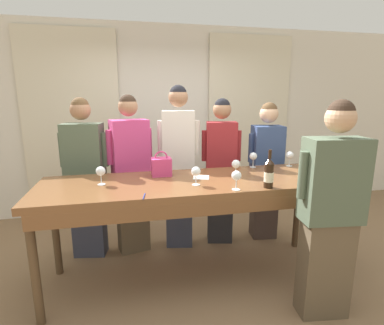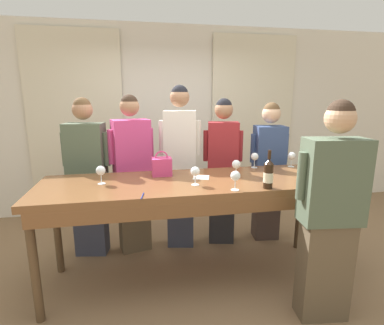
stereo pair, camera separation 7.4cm
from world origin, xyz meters
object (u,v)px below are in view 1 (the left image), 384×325
Objects in this scene: guest_striped_shirt at (221,169)px; wine_glass_center_right at (290,156)px; wine_glass_center_mid at (253,157)px; wine_bottle at (269,174)px; wine_glass_back_left at (236,176)px; wine_glass_front_right at (320,165)px; guest_pink_top at (131,174)px; wine_glass_front_left at (236,164)px; guest_olive_jacket at (86,177)px; handbag at (161,166)px; host_pouring at (331,211)px; wine_glass_front_mid at (196,172)px; wine_glass_center_left at (101,172)px; guest_cream_sweater at (179,164)px; guest_navy_coat at (266,169)px; tasting_bar at (195,190)px.

wine_glass_center_right is at bearing -28.03° from guest_striped_shirt.
wine_glass_center_right is 0.80m from guest_striped_shirt.
wine_bottle is at bearing -103.68° from wine_glass_center_mid.
wine_glass_center_right is 1.12m from wine_glass_back_left.
guest_pink_top is (-1.76, 0.85, -0.20)m from wine_glass_front_right.
guest_olive_jacket reaches higher than wine_glass_front_left.
handbag is 1.55m from host_pouring.
host_pouring reaches higher than handbag.
wine_glass_center_mid is 0.86m from wine_glass_back_left.
wine_glass_front_mid is at bearing -56.93° from guest_pink_top.
wine_glass_center_mid is at bearing -51.16° from guest_striped_shirt.
handbag is 1.48× the size of wine_glass_front_left.
wine_glass_center_left is 0.74m from guest_pink_top.
guest_navy_coat is at bearing -0.00° from guest_cream_sweater.
host_pouring is (0.92, -0.69, -0.02)m from tasting_bar.
host_pouring is (-0.24, -1.05, -0.22)m from wine_glass_center_right.
guest_striped_shirt reaches higher than wine_glass_front_mid.
wine_glass_front_mid is at bearing -39.24° from guest_olive_jacket.
wine_glass_front_left is (-0.14, 0.41, -0.00)m from wine_bottle.
guest_cream_sweater is at bearing 60.96° from handbag.
wine_glass_front_mid and wine_glass_center_left have the same top height.
guest_navy_coat is at bearing 45.40° from wine_glass_center_mid.
wine_glass_center_left is 1.00× the size of wine_glass_center_mid.
tasting_bar is 17.01× the size of wine_glass_center_right.
guest_striped_shirt is (1.05, -0.00, 0.00)m from guest_pink_top.
wine_bottle is 0.19× the size of guest_striped_shirt.
guest_pink_top is at bearing 154.16° from wine_glass_front_right.
tasting_bar is 17.01× the size of wine_glass_front_right.
wine_glass_front_left is at bearing -134.98° from wine_glass_center_mid.
host_pouring is at bearing -95.87° from guest_navy_coat.
guest_cream_sweater reaches higher than wine_glass_center_mid.
wine_glass_front_left is at bearing 123.01° from host_pouring.
guest_navy_coat is (1.07, 0.72, -0.03)m from tasting_bar.
handbag is at bearing -161.26° from guest_navy_coat.
tasting_bar is at bearing -4.16° from wine_glass_center_left.
wine_glass_back_left is 0.09× the size of guest_cream_sweater.
host_pouring is (-0.27, -0.56, -0.22)m from wine_glass_front_right.
wine_glass_center_mid is at bearing 27.64° from tasting_bar.
guest_striped_shirt is at bearing 26.50° from wine_glass_center_left.
guest_cream_sweater is (1.03, 0.00, 0.09)m from guest_olive_jacket.
guest_striped_shirt is at bearing 55.88° from tasting_bar.
wine_glass_center_mid is 1.00× the size of wine_glass_back_left.
handbag is at bearing -119.04° from guest_cream_sweater.
wine_glass_back_left is at bearing -19.62° from wine_glass_center_left.
handbag is 0.14× the size of guest_pink_top.
wine_glass_front_left is 1.00× the size of wine_glass_center_mid.
guest_striped_shirt is at bearing 128.84° from wine_glass_center_mid.
guest_pink_top is (0.48, 0.00, 0.01)m from guest_olive_jacket.
wine_bottle reaches higher than handbag.
wine_glass_back_left is (0.30, -0.21, 0.00)m from wine_glass_front_mid.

